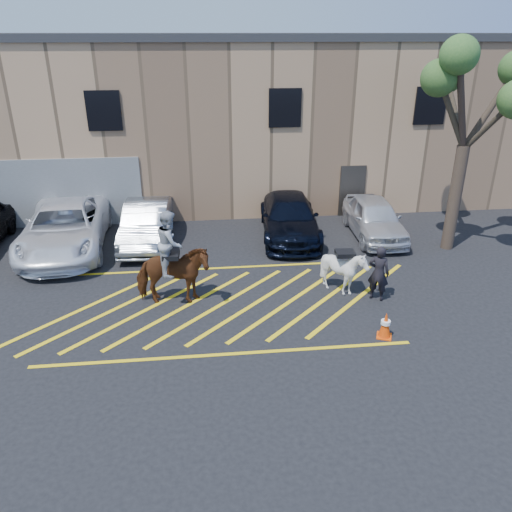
{
  "coord_description": "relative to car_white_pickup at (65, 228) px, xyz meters",
  "views": [
    {
      "loc": [
        -0.39,
        -13.15,
        7.36
      ],
      "look_at": [
        1.09,
        0.2,
        1.3
      ],
      "focal_mm": 35.0,
      "sensor_mm": 36.0,
      "label": 1
    }
  ],
  "objects": [
    {
      "name": "car_blue_suv",
      "position": [
        8.36,
        0.47,
        -0.09
      ],
      "size": [
        2.52,
        5.37,
        1.51
      ],
      "primitive_type": "imported",
      "rotation": [
        0.0,
        0.0,
        -0.08
      ],
      "color": "black",
      "rests_on": "ground"
    },
    {
      "name": "traffic_cone",
      "position": [
        9.64,
        -6.92,
        -0.48
      ],
      "size": [
        0.5,
        0.5,
        0.73
      ],
      "color": "#F34C09",
      "rests_on": "ground"
    },
    {
      "name": "car_white_suv",
      "position": [
        11.63,
        0.03,
        -0.1
      ],
      "size": [
        1.94,
        4.45,
        1.5
      ],
      "primitive_type": "imported",
      "rotation": [
        0.0,
        0.0,
        -0.04
      ],
      "color": "silver",
      "rests_on": "ground"
    },
    {
      "name": "ground",
      "position": [
        5.44,
        -4.46,
        -0.84
      ],
      "size": [
        90.0,
        90.0,
        0.0
      ],
      "primitive_type": "plane",
      "color": "black",
      "rests_on": "ground"
    },
    {
      "name": "tree",
      "position": [
        13.99,
        -1.41,
        4.85
      ],
      "size": [
        3.99,
        4.37,
        7.31
      ],
      "color": "#4E3D2F",
      "rests_on": "ground"
    },
    {
      "name": "warehouse",
      "position": [
        5.43,
        7.53,
        2.81
      ],
      "size": [
        32.42,
        10.2,
        7.3
      ],
      "color": "tan",
      "rests_on": "ground"
    },
    {
      "name": "mounted_bay",
      "position": [
        4.07,
        -4.5,
        0.32
      ],
      "size": [
        2.23,
        1.12,
        2.87
      ],
      "color": "#5F3016",
      "rests_on": "ground"
    },
    {
      "name": "saddled_white",
      "position": [
        9.19,
        -4.42,
        -0.09
      ],
      "size": [
        1.26,
        1.4,
        1.48
      ],
      "color": "white",
      "rests_on": "ground"
    },
    {
      "name": "hatching_zone",
      "position": [
        5.44,
        -4.76,
        -0.84
      ],
      "size": [
        12.6,
        5.12,
        0.01
      ],
      "color": "yellow",
      "rests_on": "ground"
    },
    {
      "name": "car_white_pickup",
      "position": [
        0.0,
        0.0,
        0.0
      ],
      "size": [
        3.21,
        6.25,
        1.69
      ],
      "primitive_type": "imported",
      "rotation": [
        0.0,
        0.0,
        0.07
      ],
      "color": "white",
      "rests_on": "ground"
    },
    {
      "name": "handler",
      "position": [
        10.1,
        -4.91,
        0.02
      ],
      "size": [
        0.75,
        0.68,
        1.72
      ],
      "primitive_type": "imported",
      "rotation": [
        0.0,
        0.0,
        2.58
      ],
      "color": "black",
      "rests_on": "ground"
    },
    {
      "name": "car_silver_sedan",
      "position": [
        2.9,
        0.36,
        -0.08
      ],
      "size": [
        1.78,
        4.69,
        1.53
      ],
      "primitive_type": "imported",
      "rotation": [
        0.0,
        0.0,
        -0.04
      ],
      "color": "gray",
      "rests_on": "ground"
    }
  ]
}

